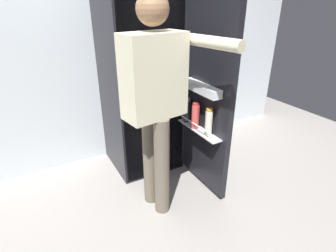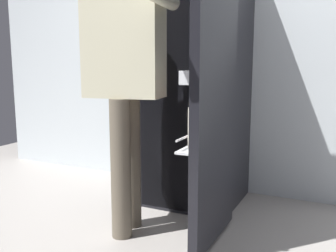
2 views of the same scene
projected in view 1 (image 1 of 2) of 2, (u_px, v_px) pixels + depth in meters
The scene contains 4 objects.
ground_plane at pixel (168, 189), 2.51m from camera, with size 5.78×5.78×0.00m, color gray.
kitchen_wall at pixel (123, 32), 2.70m from camera, with size 4.40×0.10×2.63m, color silver.
refrigerator at pixel (144, 81), 2.55m from camera, with size 0.69×1.26×1.82m.
person at pixel (155, 93), 1.90m from camera, with size 0.63×0.72×1.66m.
Camera 1 is at (-0.97, -1.77, 1.60)m, focal length 28.55 mm.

